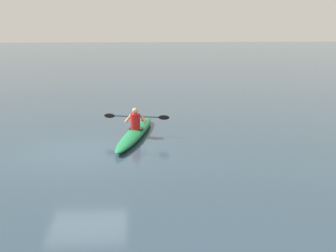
{
  "coord_description": "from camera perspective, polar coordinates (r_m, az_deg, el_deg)",
  "views": [
    {
      "loc": [
        -1.69,
        12.98,
        3.97
      ],
      "look_at": [
        -2.41,
        2.53,
        1.46
      ],
      "focal_mm": 46.1,
      "sensor_mm": 36.0,
      "label": 1
    }
  ],
  "objects": [
    {
      "name": "kayak",
      "position": [
        15.39,
        -4.35,
        -0.95
      ],
      "size": [
        1.67,
        4.99,
        0.29
      ],
      "color": "#19723F",
      "rests_on": "ground"
    },
    {
      "name": "kayaker",
      "position": [
        15.33,
        -4.34,
        0.83
      ],
      "size": [
        2.35,
        0.65,
        0.77
      ],
      "color": "red",
      "rests_on": "kayak"
    },
    {
      "name": "ground_plane",
      "position": [
        13.68,
        -10.9,
        -3.66
      ],
      "size": [
        160.0,
        160.0,
        0.0
      ],
      "primitive_type": "plane",
      "color": "#283D4C"
    }
  ]
}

